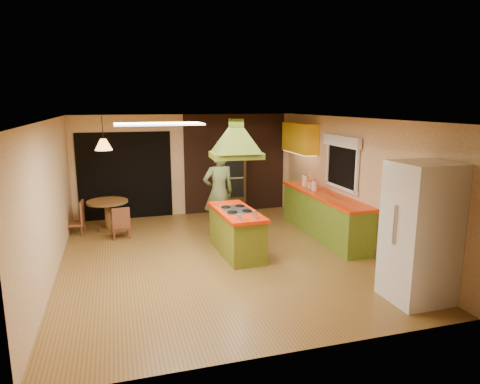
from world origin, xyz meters
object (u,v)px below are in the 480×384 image
object	(u,v)px
dining_table	(108,210)
canister_large	(305,181)
kitchen_island	(236,231)
refrigerator	(420,233)
man	(219,193)
wall_oven	(231,178)

from	to	relation	value
dining_table	canister_large	size ratio (longest dim) A/B	3.71
kitchen_island	refrigerator	distance (m)	3.27
man	dining_table	distance (m)	2.54
kitchen_island	canister_large	xyz separation A→B (m)	(2.02, 1.37, 0.62)
refrigerator	dining_table	size ratio (longest dim) A/B	2.25
wall_oven	dining_table	size ratio (longest dim) A/B	2.08
refrigerator	kitchen_island	bearing A→B (deg)	126.04
kitchen_island	refrigerator	bearing A→B (deg)	-55.57
kitchen_island	refrigerator	xyz separation A→B (m)	(1.95, -2.57, 0.57)
refrigerator	wall_oven	world-z (taller)	refrigerator
kitchen_island	dining_table	size ratio (longest dim) A/B	1.90
refrigerator	canister_large	distance (m)	3.94
man	canister_large	world-z (taller)	man
refrigerator	dining_table	bearing A→B (deg)	130.44
kitchen_island	canister_large	distance (m)	2.51
wall_oven	dining_table	bearing A→B (deg)	-168.97
man	dining_table	world-z (taller)	man
kitchen_island	wall_oven	distance (m)	2.99
kitchen_island	canister_large	bearing A→B (deg)	31.40
man	wall_oven	size ratio (longest dim) A/B	1.01
canister_large	man	bearing A→B (deg)	-174.74
man	dining_table	xyz separation A→B (m)	(-2.27, 1.06, -0.46)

